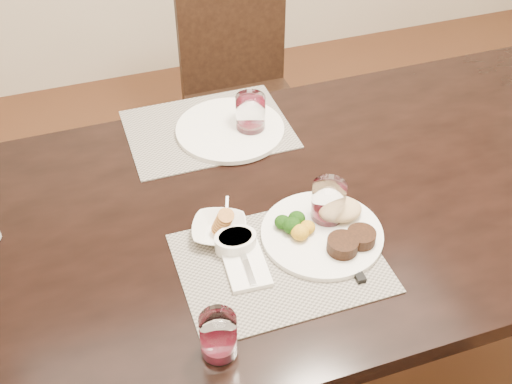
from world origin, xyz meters
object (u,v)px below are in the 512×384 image
object	(u,v)px
steak_knife	(348,257)
wine_glass_near	(328,205)
dinner_plate	(328,230)
cracker_bowl	(219,230)
chair_far	(241,86)
far_plate	(230,129)

from	to	relation	value
steak_knife	wine_glass_near	distance (m)	0.14
steak_knife	dinner_plate	bearing A→B (deg)	101.30
dinner_plate	cracker_bowl	size ratio (longest dim) A/B	1.73
dinner_plate	cracker_bowl	world-z (taller)	cracker_bowl
chair_far	steak_knife	world-z (taller)	chair_far
cracker_bowl	wine_glass_near	bearing A→B (deg)	-7.67
wine_glass_near	dinner_plate	bearing A→B (deg)	-110.96
cracker_bowl	far_plate	distance (m)	0.42
steak_knife	wine_glass_near	xyz separation A→B (m)	(0.00, 0.13, 0.04)
wine_glass_near	far_plate	distance (m)	0.44
wine_glass_near	far_plate	world-z (taller)	wine_glass_near
steak_knife	cracker_bowl	xyz separation A→B (m)	(-0.26, 0.17, 0.01)
steak_knife	far_plate	bearing A→B (deg)	103.09
far_plate	wine_glass_near	bearing A→B (deg)	-74.73
chair_far	wine_glass_near	distance (m)	1.07
steak_knife	far_plate	world-z (taller)	far_plate
dinner_plate	far_plate	bearing A→B (deg)	119.54
cracker_bowl	far_plate	bearing A→B (deg)	69.44
chair_far	wine_glass_near	world-z (taller)	chair_far
chair_far	dinner_plate	distance (m)	1.11
dinner_plate	steak_knife	size ratio (longest dim) A/B	1.23
chair_far	cracker_bowl	xyz separation A→B (m)	(-0.37, -0.99, 0.27)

